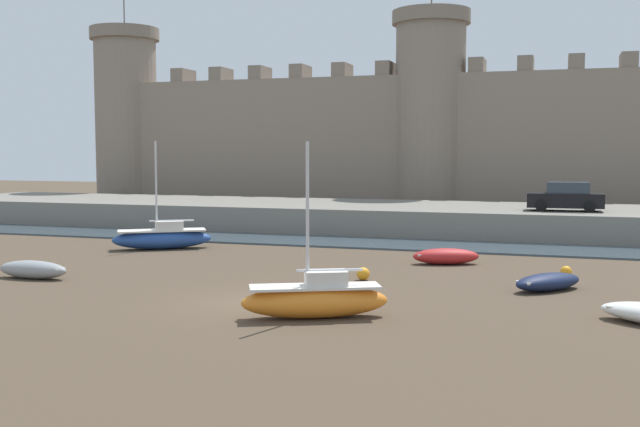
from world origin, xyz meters
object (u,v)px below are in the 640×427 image
object	(u,v)px
sailboat_near_channel_right	(316,298)
rowboat_midflat_right	(548,281)
mooring_buoy_near_channel	(566,271)
car_quay_east	(566,197)
rowboat_foreground_centre	(446,256)
mooring_buoy_near_shore	(363,274)
sailboat_midflat_left	(163,238)
rowboat_midflat_centre	(33,269)

from	to	relation	value
sailboat_near_channel_right	rowboat_midflat_right	world-z (taller)	sailboat_near_channel_right
sailboat_near_channel_right	mooring_buoy_near_channel	world-z (taller)	sailboat_near_channel_right
rowboat_midflat_right	car_quay_east	xyz separation A→B (m)	(0.66, 16.46, 2.04)
car_quay_east	mooring_buoy_near_channel	bearing A→B (deg)	-90.05
rowboat_midflat_right	rowboat_foreground_centre	distance (m)	6.71
rowboat_midflat_right	rowboat_foreground_centre	bearing A→B (deg)	130.59
mooring_buoy_near_shore	mooring_buoy_near_channel	bearing A→B (deg)	23.28
sailboat_near_channel_right	sailboat_midflat_left	xyz separation A→B (m)	(-12.25, 12.50, -0.00)
rowboat_midflat_centre	sailboat_near_channel_right	size ratio (longest dim) A/B	0.57
sailboat_midflat_left	car_quay_east	bearing A→B (deg)	28.65
sailboat_midflat_left	sailboat_near_channel_right	bearing A→B (deg)	-45.58
rowboat_foreground_centre	mooring_buoy_near_shore	distance (m)	5.62
mooring_buoy_near_shore	sailboat_near_channel_right	bearing A→B (deg)	-87.74
sailboat_midflat_left	mooring_buoy_near_channel	world-z (taller)	sailboat_midflat_left
sailboat_near_channel_right	sailboat_midflat_left	bearing A→B (deg)	134.42
rowboat_foreground_centre	rowboat_midflat_centre	bearing A→B (deg)	-149.79
mooring_buoy_near_shore	mooring_buoy_near_channel	size ratio (longest dim) A/B	1.16
rowboat_foreground_centre	sailboat_midflat_left	xyz separation A→B (m)	(-14.42, 0.75, 0.22)
sailboat_midflat_left	mooring_buoy_near_shore	size ratio (longest dim) A/B	10.81
sailboat_midflat_left	car_quay_east	xyz separation A→B (m)	(19.44, 10.62, 1.79)
sailboat_near_channel_right	rowboat_midflat_centre	bearing A→B (deg)	166.01
sailboat_near_channel_right	mooring_buoy_near_shore	world-z (taller)	sailboat_near_channel_right
rowboat_midflat_right	mooring_buoy_near_shore	world-z (taller)	rowboat_midflat_right
rowboat_midflat_centre	car_quay_east	size ratio (longest dim) A/B	0.72
rowboat_midflat_centre	rowboat_foreground_centre	xyz separation A→B (m)	(14.79, 8.61, -0.00)
mooring_buoy_near_shore	rowboat_foreground_centre	bearing A→B (deg)	64.31
rowboat_foreground_centre	car_quay_east	size ratio (longest dim) A/B	0.75
rowboat_foreground_centre	car_quay_east	bearing A→B (deg)	66.17
sailboat_near_channel_right	mooring_buoy_near_shore	bearing A→B (deg)	92.26
rowboat_midflat_centre	sailboat_near_channel_right	bearing A→B (deg)	-13.99
rowboat_midflat_centre	sailboat_near_channel_right	world-z (taller)	sailboat_near_channel_right
rowboat_midflat_centre	rowboat_foreground_centre	bearing A→B (deg)	30.21
sailboat_midflat_left	car_quay_east	size ratio (longest dim) A/B	1.31
rowboat_midflat_centre	mooring_buoy_near_channel	distance (m)	20.92
rowboat_midflat_centre	mooring_buoy_near_shore	distance (m)	12.85
rowboat_midflat_right	car_quay_east	bearing A→B (deg)	87.72
rowboat_midflat_centre	sailboat_near_channel_right	xyz separation A→B (m)	(12.62, -3.14, 0.21)
rowboat_foreground_centre	sailboat_midflat_left	distance (m)	14.44
sailboat_near_channel_right	rowboat_midflat_right	xyz separation A→B (m)	(6.53, 6.66, -0.26)
rowboat_foreground_centre	mooring_buoy_near_shore	bearing A→B (deg)	-115.69
rowboat_foreground_centre	sailboat_near_channel_right	bearing A→B (deg)	-100.46
rowboat_midflat_centre	sailboat_midflat_left	world-z (taller)	sailboat_midflat_left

